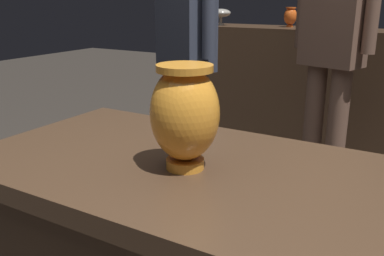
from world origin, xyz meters
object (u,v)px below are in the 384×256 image
(shelf_vase_center, at_px, (366,19))
(visitor_near_left, at_px, (186,39))
(visitor_center_back, at_px, (333,35))
(shelf_vase_far_left, at_px, (221,13))
(shelf_vase_left, at_px, (290,16))
(vase_centerpiece, at_px, (185,113))

(shelf_vase_center, height_order, visitor_near_left, visitor_near_left)
(shelf_vase_center, relative_size, visitor_center_back, 0.07)
(shelf_vase_far_left, bearing_deg, shelf_vase_center, 1.76)
(shelf_vase_left, distance_m, visitor_near_left, 1.15)
(shelf_vase_left, height_order, shelf_vase_center, shelf_vase_left)
(vase_centerpiece, bearing_deg, visitor_center_back, 90.98)
(shelf_vase_left, distance_m, visitor_center_back, 0.85)
(shelf_vase_far_left, xyz_separation_m, visitor_center_back, (0.99, -0.62, -0.07))
(vase_centerpiece, height_order, shelf_vase_left, shelf_vase_left)
(vase_centerpiece, xyz_separation_m, visitor_near_left, (-0.69, 1.13, 0.05))
(visitor_near_left, bearing_deg, visitor_center_back, -123.36)
(shelf_vase_left, height_order, visitor_center_back, visitor_center_back)
(shelf_vase_center, xyz_separation_m, visitor_near_left, (-0.71, -1.08, -0.08))
(shelf_vase_far_left, relative_size, visitor_center_back, 0.09)
(shelf_vase_far_left, relative_size, visitor_near_left, 0.09)
(shelf_vase_left, bearing_deg, vase_centerpiece, -77.60)
(shelf_vase_left, height_order, visitor_near_left, visitor_near_left)
(shelf_vase_center, bearing_deg, visitor_center_back, -94.31)
(shelf_vase_left, bearing_deg, shelf_vase_center, -5.27)
(vase_centerpiece, relative_size, visitor_center_back, 0.15)
(visitor_near_left, bearing_deg, shelf_vase_far_left, -49.07)
(shelf_vase_center, distance_m, visitor_near_left, 1.30)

